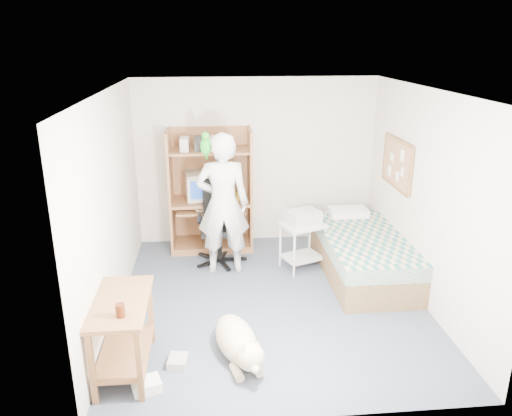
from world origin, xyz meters
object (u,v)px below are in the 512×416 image
(dog, at_px, (238,342))
(side_desk, at_px, (123,325))
(bed, at_px, (362,254))
(person, at_px, (223,204))
(printer_cart, at_px, (302,239))
(office_chair, at_px, (220,234))
(computer_hutch, at_px, (211,195))

(dog, bearing_deg, side_desk, 170.17)
(bed, relative_size, person, 1.06)
(person, distance_m, printer_cart, 1.19)
(side_desk, distance_m, printer_cart, 2.93)
(side_desk, bearing_deg, printer_cart, 44.90)
(bed, relative_size, printer_cart, 3.02)
(office_chair, xyz_separation_m, printer_cart, (1.12, -0.34, 0.02))
(computer_hutch, distance_m, office_chair, 0.68)
(bed, height_order, printer_cart, bed)
(computer_hutch, bearing_deg, side_desk, -106.14)
(person, bearing_deg, bed, 172.25)
(person, height_order, printer_cart, person)
(dog, relative_size, printer_cart, 1.71)
(side_desk, height_order, office_chair, office_chair)
(computer_hutch, xyz_separation_m, dog, (0.23, -2.85, -0.63))
(person, xyz_separation_m, printer_cart, (1.07, -0.03, -0.52))
(bed, height_order, office_chair, office_chair)
(computer_hutch, height_order, office_chair, computer_hutch)
(computer_hutch, height_order, person, person)
(bed, bearing_deg, computer_hutch, 150.71)
(bed, distance_m, office_chair, 1.99)
(office_chair, bearing_deg, computer_hutch, 102.43)
(side_desk, relative_size, printer_cart, 1.49)
(office_chair, relative_size, printer_cart, 1.72)
(dog, bearing_deg, printer_cart, 49.03)
(bed, relative_size, office_chair, 1.76)
(office_chair, distance_m, person, 0.63)
(bed, height_order, person, person)
(side_desk, distance_m, dog, 1.12)
(person, bearing_deg, office_chair, -80.14)
(printer_cart, bearing_deg, side_desk, -157.02)
(side_desk, xyz_separation_m, person, (1.01, 2.10, 0.46))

